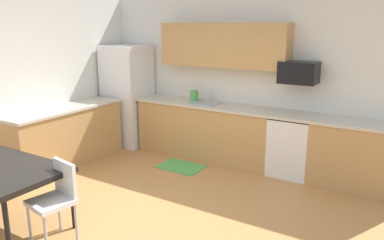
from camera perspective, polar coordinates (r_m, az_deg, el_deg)
ground_plane at (r=4.65m, az=-6.72°, el=-14.67°), size 12.00×12.00×0.00m
wall_back at (r=6.42m, az=7.83°, el=6.11°), size 5.80×0.10×2.70m
cabinet_run_back at (r=6.54m, az=1.97°, el=-1.68°), size 2.42×0.60×0.90m
cabinet_run_back_right at (r=5.79m, az=22.87°, el=-4.94°), size 1.13×0.60×0.90m
cabinet_run_left at (r=6.53m, az=-18.40°, el=-2.43°), size 0.60×2.00×0.90m
countertop_back at (r=6.18m, az=6.36°, el=1.80°), size 4.80×0.64×0.04m
countertop_left at (r=6.42m, az=-18.73°, el=1.59°), size 0.64×2.00×0.04m
upper_cabinets_back at (r=6.30m, az=4.62°, el=11.08°), size 2.20×0.34×0.70m
refrigerator at (r=7.30m, az=-9.56°, el=3.65°), size 0.76×0.70×1.85m
oven_range at (r=5.97m, az=14.66°, el=-3.67°), size 0.60×0.60×0.91m
microwave at (r=5.83m, az=15.63°, el=6.83°), size 0.54×0.36×0.32m
sink_basin at (r=6.43m, az=2.01°, el=2.00°), size 0.48×0.40×0.14m
sink_faucet at (r=6.56m, az=2.81°, el=3.65°), size 0.02×0.02×0.24m
dining_table at (r=4.68m, az=-26.51°, el=-6.98°), size 1.40×0.90×0.73m
chair_near_table at (r=4.29m, az=-19.54°, el=-10.51°), size 0.46×0.46×0.85m
floor_mat at (r=6.19m, az=-1.66°, el=-6.95°), size 0.70×0.50×0.01m
kettle at (r=6.57m, az=0.32°, el=3.52°), size 0.14×0.14×0.20m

